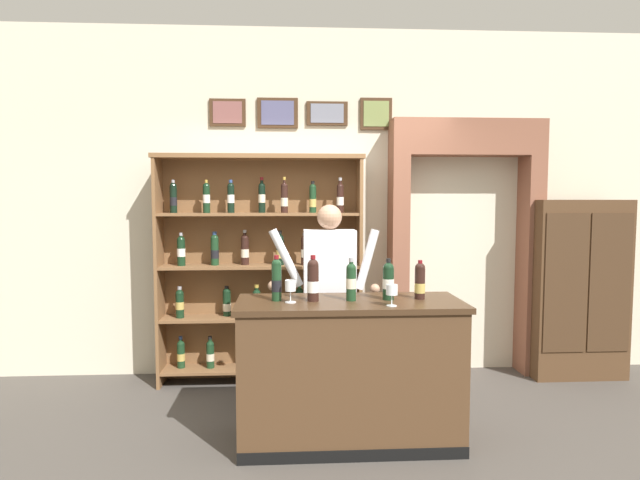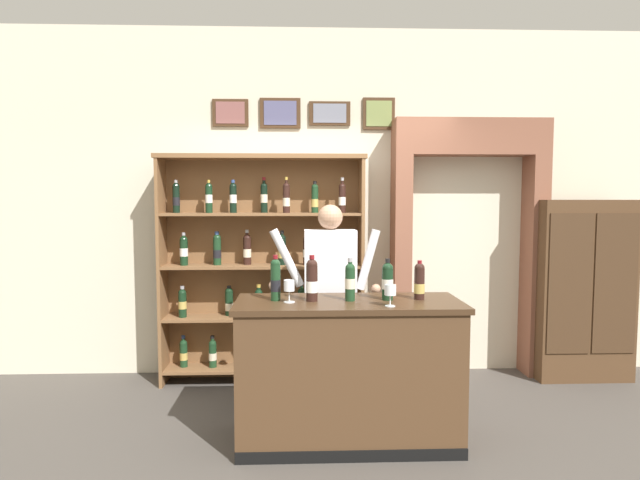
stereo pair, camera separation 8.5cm
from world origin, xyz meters
The scene contains 14 objects.
ground_plane centered at (0.00, 0.00, -0.01)m, with size 14.00×14.00×0.02m, color #47423D.
back_wall centered at (0.00, 1.65, 1.68)m, with size 12.00×0.19×3.36m.
wine_shelf centered at (-0.53, 1.31, 1.12)m, with size 1.91×0.33×2.12m.
archway_doorway centered at (1.45, 1.52, 1.42)m, with size 1.47×0.45×2.47m.
side_cabinet centered at (2.51, 1.29, 0.86)m, with size 0.89×0.40×1.71m.
tasting_counter centered at (0.16, 0.00, 0.51)m, with size 1.58×0.64×1.01m.
shopkeeper centered at (0.07, 0.66, 1.04)m, with size 0.92×0.22×1.67m.
tasting_bottle_riserva centered at (-0.35, 0.03, 1.16)m, with size 0.07×0.07×0.32m.
tasting_bottle_rosso centered at (-0.10, 0.00, 1.16)m, with size 0.08×0.08×0.32m.
tasting_bottle_vin_santo centered at (0.17, 0.00, 1.15)m, with size 0.07×0.07×0.30m.
tasting_bottle_super_tuscan centered at (0.43, 0.02, 1.15)m, with size 0.08×0.08×0.29m.
tasting_bottle_chianti centered at (0.66, 0.04, 1.14)m, with size 0.07×0.07×0.28m.
wine_glass_spare centered at (0.42, -0.20, 1.11)m, with size 0.08×0.08×0.14m.
wine_glass_right centered at (-0.25, -0.04, 1.12)m, with size 0.08×0.08×0.16m.
Camera 2 is at (-0.18, -3.67, 1.72)m, focal length 30.01 mm.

